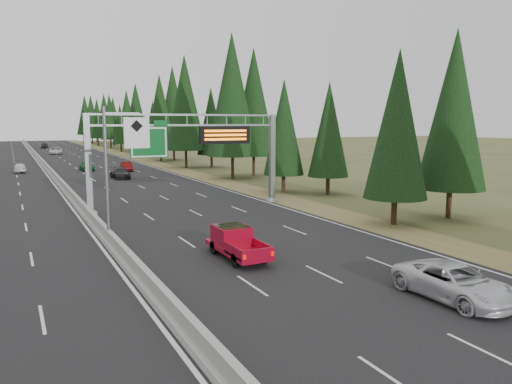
# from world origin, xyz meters

# --- Properties ---
(road) EXTENTS (32.00, 260.00, 0.08)m
(road) POSITION_xyz_m (0.00, 80.00, 0.04)
(road) COLOR black
(road) RESTS_ON ground
(shoulder_right) EXTENTS (3.60, 260.00, 0.06)m
(shoulder_right) POSITION_xyz_m (17.80, 80.00, 0.03)
(shoulder_right) COLOR olive
(shoulder_right) RESTS_ON ground
(median_barrier) EXTENTS (0.70, 260.00, 0.85)m
(median_barrier) POSITION_xyz_m (0.00, 80.00, 0.41)
(median_barrier) COLOR gray
(median_barrier) RESTS_ON road
(sign_gantry) EXTENTS (16.75, 0.98, 7.80)m
(sign_gantry) POSITION_xyz_m (8.92, 34.88, 5.27)
(sign_gantry) COLOR slate
(sign_gantry) RESTS_ON road
(hov_sign_pole) EXTENTS (2.80, 0.50, 8.00)m
(hov_sign_pole) POSITION_xyz_m (0.58, 24.97, 4.72)
(hov_sign_pole) COLOR slate
(hov_sign_pole) RESTS_ON road
(tree_row_right) EXTENTS (11.41, 239.81, 18.34)m
(tree_row_right) POSITION_xyz_m (22.15, 78.84, 9.08)
(tree_row_right) COLOR black
(tree_row_right) RESTS_ON ground
(silver_minivan) EXTENTS (2.52, 5.24, 1.44)m
(silver_minivan) POSITION_xyz_m (10.81, 9.31, 0.80)
(silver_minivan) COLOR silver
(silver_minivan) RESTS_ON road
(red_pickup) EXTENTS (1.77, 4.97, 1.62)m
(red_pickup) POSITION_xyz_m (5.50, 19.21, 0.98)
(red_pickup) COLOR black
(red_pickup) RESTS_ON road
(car_ahead_green) EXTENTS (1.82, 4.37, 1.48)m
(car_ahead_green) POSITION_xyz_m (5.24, 72.98, 0.82)
(car_ahead_green) COLOR #145829
(car_ahead_green) RESTS_ON road
(car_ahead_dkred) EXTENTS (1.85, 4.28, 1.37)m
(car_ahead_dkred) POSITION_xyz_m (10.42, 69.71, 0.77)
(car_ahead_dkred) COLOR #4F0C0B
(car_ahead_dkred) RESTS_ON road
(car_ahead_dkgrey) EXTENTS (1.98, 4.74, 1.37)m
(car_ahead_dkgrey) POSITION_xyz_m (7.56, 60.05, 0.76)
(car_ahead_dkgrey) COLOR black
(car_ahead_dkgrey) RESTS_ON road
(car_ahead_white) EXTENTS (3.03, 5.78, 1.55)m
(car_ahead_white) POSITION_xyz_m (4.41, 115.95, 0.86)
(car_ahead_white) COLOR silver
(car_ahead_white) RESTS_ON road
(car_ahead_far) EXTENTS (2.10, 4.67, 1.56)m
(car_ahead_far) POSITION_xyz_m (3.85, 146.33, 0.86)
(car_ahead_far) COLOR black
(car_ahead_far) RESTS_ON road
(car_onc_white) EXTENTS (1.70, 4.12, 1.40)m
(car_onc_white) POSITION_xyz_m (-3.76, 74.21, 0.78)
(car_onc_white) COLOR silver
(car_onc_white) RESTS_ON road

